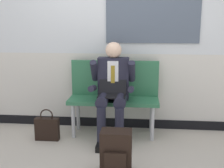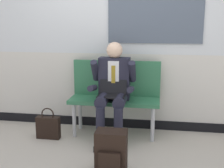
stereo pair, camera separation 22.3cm
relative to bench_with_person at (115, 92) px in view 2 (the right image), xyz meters
The scene contains 6 objects.
ground_plane 0.76m from the bench_with_person, 89.74° to the right, with size 18.00×18.00×0.00m, color #B2A899.
station_wall 0.92m from the bench_with_person, 87.37° to the left, with size 5.09×0.16×2.90m.
bench_with_person is the anchor object (origin of this frame).
person_seated 0.23m from the bench_with_person, 90.00° to the right, with size 0.57×0.70×1.26m.
backpack 1.14m from the bench_with_person, 83.63° to the right, with size 0.31×0.24×0.44m.
handbag 1.00m from the bench_with_person, 157.77° to the right, with size 0.31×0.10×0.42m.
Camera 2 is at (0.56, -3.28, 1.53)m, focal length 46.69 mm.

